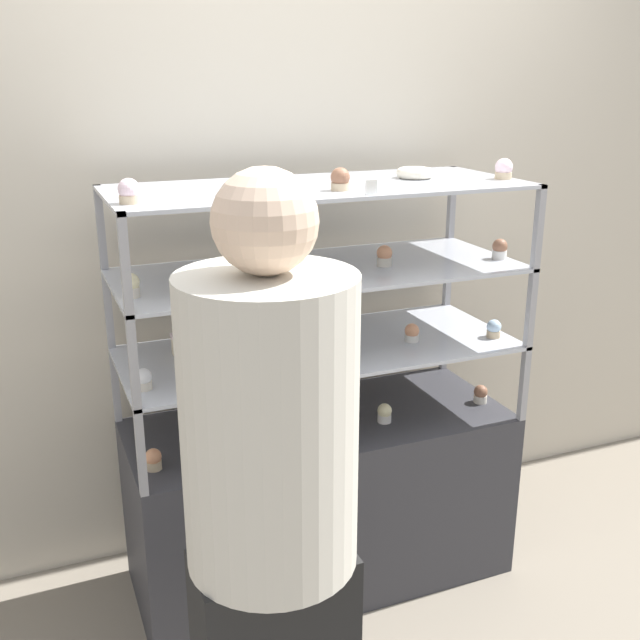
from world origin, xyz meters
name	(u,v)px	position (x,y,z in m)	size (l,w,h in m)	color
ground_plane	(320,571)	(0.00, 0.00, 0.00)	(20.00, 20.00, 0.00)	gray
back_wall	(277,209)	(0.00, 0.42, 1.30)	(8.00, 0.05, 2.60)	beige
display_base	(320,498)	(0.00, 0.00, 0.31)	(1.33, 0.55, 0.62)	#333338
display_riser_lower	(320,351)	(0.00, 0.00, 0.88)	(1.33, 0.55, 0.27)	#99999E
display_riser_middle	(320,273)	(0.00, 0.00, 1.16)	(1.33, 0.55, 0.27)	#99999E
display_riser_upper	(320,189)	(0.00, 0.00, 1.43)	(1.33, 0.55, 0.27)	#99999E
layer_cake_centerpiece	(287,399)	(-0.09, 0.08, 0.69)	(0.16, 0.16, 0.13)	#DBBC84
sheet_cake_frosted	(211,346)	(-0.36, 0.05, 0.93)	(0.24, 0.15, 0.07)	beige
cupcake_0	(153,459)	(-0.60, -0.12, 0.66)	(0.05, 0.05, 0.07)	#CCB28C
cupcake_1	(385,413)	(0.20, -0.10, 0.66)	(0.05, 0.05, 0.07)	white
cupcake_2	(481,394)	(0.60, -0.09, 0.66)	(0.05, 0.05, 0.07)	beige
price_tag_0	(227,470)	(-0.40, -0.25, 0.65)	(0.04, 0.00, 0.04)	white
cupcake_3	(143,379)	(-0.61, -0.14, 0.93)	(0.05, 0.05, 0.06)	beige
cupcake_4	(326,346)	(-0.01, -0.08, 0.93)	(0.05, 0.05, 0.06)	#CCB28C
cupcake_5	(412,333)	(0.31, -0.07, 0.93)	(0.05, 0.05, 0.06)	white
cupcake_6	(494,329)	(0.60, -0.14, 0.93)	(0.05, 0.05, 0.06)	#CCB28C
price_tag_1	(302,374)	(-0.16, -0.25, 0.92)	(0.04, 0.00, 0.04)	white
cupcake_7	(131,286)	(-0.62, -0.10, 1.20)	(0.05, 0.05, 0.07)	beige
cupcake_8	(273,276)	(-0.21, -0.15, 1.20)	(0.05, 0.05, 0.07)	#CCB28C
cupcake_9	(384,256)	(0.21, -0.05, 1.20)	(0.05, 0.05, 0.07)	beige
cupcake_10	(500,249)	(0.62, -0.11, 1.20)	(0.05, 0.05, 0.07)	white
price_tag_2	(283,289)	(-0.22, -0.25, 1.19)	(0.04, 0.00, 0.04)	white
cupcake_11	(129,192)	(-0.61, -0.14, 1.47)	(0.06, 0.06, 0.07)	#CCB28C
cupcake_12	(340,180)	(0.01, -0.13, 1.47)	(0.06, 0.06, 0.07)	#CCB28C
cupcake_13	(504,169)	(0.62, -0.10, 1.47)	(0.06, 0.06, 0.07)	#CCB28C
price_tag_3	(371,188)	(0.05, -0.25, 1.46)	(0.04, 0.00, 0.04)	white
donut_glazed	(415,173)	(0.36, 0.03, 1.46)	(0.13, 0.13, 0.04)	#EFE5CC
customer_figure	(272,513)	(-0.46, -0.84, 0.86)	(0.38, 0.38, 1.61)	black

